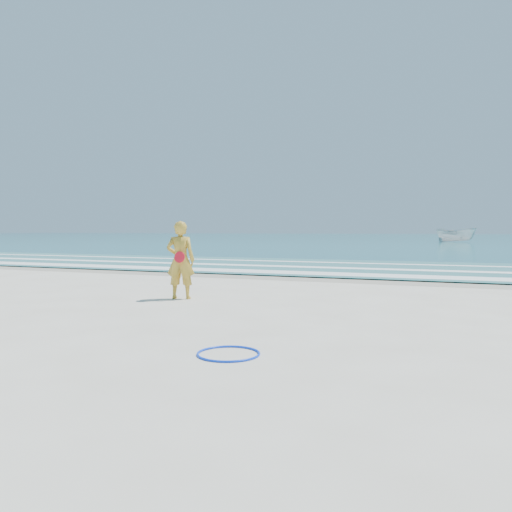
% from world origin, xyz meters
% --- Properties ---
extents(ground, '(400.00, 400.00, 0.00)m').
position_xyz_m(ground, '(0.00, 0.00, 0.00)').
color(ground, silver).
rests_on(ground, ground).
extents(wet_sand, '(400.00, 2.40, 0.00)m').
position_xyz_m(wet_sand, '(0.00, 9.00, 0.00)').
color(wet_sand, '#B2A893').
rests_on(wet_sand, ground).
extents(ocean, '(400.00, 190.00, 0.04)m').
position_xyz_m(ocean, '(0.00, 105.00, 0.02)').
color(ocean, '#19727F').
rests_on(ocean, ground).
extents(shallow, '(400.00, 10.00, 0.01)m').
position_xyz_m(shallow, '(0.00, 14.00, 0.04)').
color(shallow, '#59B7AD').
rests_on(shallow, ocean).
extents(foam_near, '(400.00, 1.40, 0.01)m').
position_xyz_m(foam_near, '(0.00, 10.30, 0.05)').
color(foam_near, white).
rests_on(foam_near, shallow).
extents(foam_mid, '(400.00, 0.90, 0.01)m').
position_xyz_m(foam_mid, '(0.00, 13.20, 0.05)').
color(foam_mid, white).
rests_on(foam_mid, shallow).
extents(foam_far, '(400.00, 0.60, 0.01)m').
position_xyz_m(foam_far, '(0.00, 16.50, 0.05)').
color(foam_far, white).
rests_on(foam_far, shallow).
extents(hoop, '(0.93, 0.93, 0.03)m').
position_xyz_m(hoop, '(2.05, -1.61, 0.02)').
color(hoop, '#0D3DF7').
rests_on(hoop, ground).
extents(boat, '(5.43, 3.21, 1.97)m').
position_xyz_m(boat, '(4.77, 63.56, 1.03)').
color(boat, silver).
rests_on(boat, ocean).
extents(woman, '(0.78, 0.63, 1.86)m').
position_xyz_m(woman, '(-1.29, 2.84, 0.93)').
color(woman, gold).
rests_on(woman, ground).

